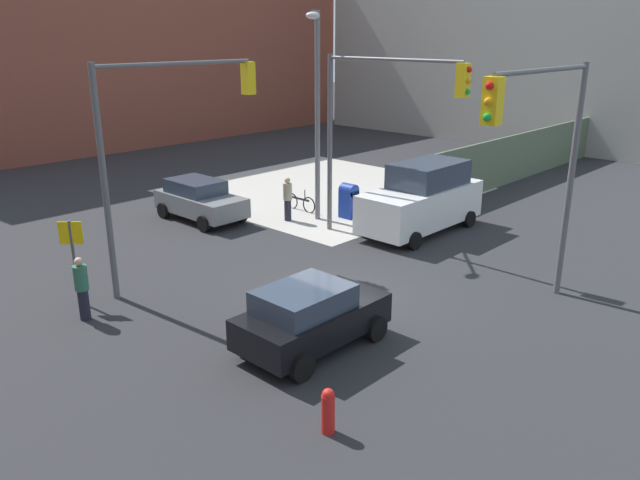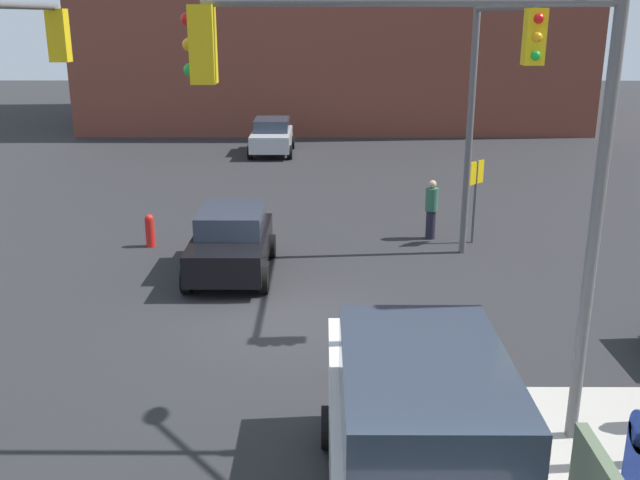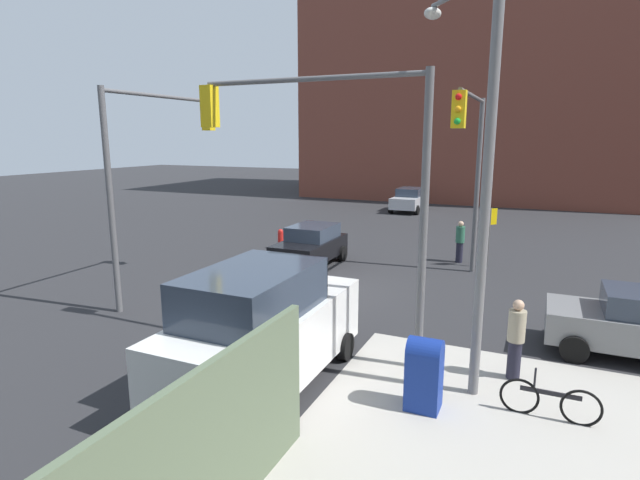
% 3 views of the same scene
% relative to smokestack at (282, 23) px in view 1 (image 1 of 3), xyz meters
% --- Properties ---
extents(ground_plane, '(120.00, 120.00, 0.00)m').
position_rel_smokestack_xyz_m(ground_plane, '(-26.24, -30.00, -8.01)').
color(ground_plane, '#28282B').
extents(sidewalk_corner, '(12.00, 12.00, 0.01)m').
position_rel_smokestack_xyz_m(sidewalk_corner, '(-17.24, -21.00, -8.01)').
color(sidewalk_corner, '#ADA89E').
rests_on(sidewalk_corner, ground).
extents(construction_fence, '(21.95, 0.12, 2.40)m').
position_rel_smokestack_xyz_m(construction_fence, '(-7.27, -26.80, -6.81)').
color(construction_fence, '#56664C').
rests_on(construction_fence, ground).
extents(building_warehouse_north, '(32.00, 18.00, 13.66)m').
position_rel_smokestack_xyz_m(building_warehouse_north, '(-15.02, 4.00, -1.19)').
color(building_warehouse_north, brown).
rests_on(building_warehouse_north, ground).
extents(building_loft_east, '(20.00, 24.00, 14.34)m').
position_rel_smokestack_xyz_m(building_loft_east, '(9.76, -18.29, -0.85)').
color(building_loft_east, '#9E9B93').
rests_on(building_loft_east, ground).
extents(smokestack, '(1.80, 1.80, 16.03)m').
position_rel_smokestack_xyz_m(smokestack, '(0.00, 0.00, 0.00)').
color(smokestack, brown).
rests_on(smokestack, ground).
extents(traffic_signal_nw_corner, '(5.54, 0.36, 6.50)m').
position_rel_smokestack_xyz_m(traffic_signal_nw_corner, '(-28.62, -25.50, -3.38)').
color(traffic_signal_nw_corner, '#59595B').
rests_on(traffic_signal_nw_corner, ground).
extents(traffic_signal_se_corner, '(5.13, 0.36, 6.50)m').
position_rel_smokestack_xyz_m(traffic_signal_se_corner, '(-23.68, -34.50, -3.41)').
color(traffic_signal_se_corner, '#59595B').
rests_on(traffic_signal_se_corner, ground).
extents(traffic_signal_ne_corner, '(0.36, 5.77, 6.50)m').
position_rel_smokestack_xyz_m(traffic_signal_ne_corner, '(-21.74, -27.71, -3.37)').
color(traffic_signal_ne_corner, '#59595B').
rests_on(traffic_signal_ne_corner, ground).
extents(street_lamp_corner, '(2.22, 1.83, 8.00)m').
position_rel_smokestack_xyz_m(street_lamp_corner, '(-21.32, -24.44, -3.31)').
color(street_lamp_corner, slate).
rests_on(street_lamp_corner, ground).
extents(warning_sign_two_way, '(0.48, 0.48, 2.40)m').
position_rel_smokestack_xyz_m(warning_sign_two_way, '(-31.64, -25.05, -6.38)').
color(warning_sign_two_way, '#4C4C4C').
rests_on(warning_sign_two_way, ground).
extents(mailbox_blue, '(0.56, 0.64, 1.43)m').
position_rel_smokestack_xyz_m(mailbox_blue, '(-20.04, -25.00, -7.25)').
color(mailbox_blue, navy).
rests_on(mailbox_blue, ground).
extents(fire_hydrant, '(0.26, 0.26, 0.94)m').
position_rel_smokestack_xyz_m(fire_hydrant, '(-31.24, -34.20, -7.53)').
color(fire_hydrant, red).
rests_on(fire_hydrant, ground).
extents(sedan_gray, '(2.02, 4.00, 1.62)m').
position_rel_smokestack_xyz_m(sedan_gray, '(-24.38, -20.83, -7.17)').
color(sedan_gray, slate).
rests_on(sedan_gray, ground).
extents(sedan_black, '(3.81, 2.02, 1.62)m').
position_rel_smokestack_xyz_m(sedan_black, '(-29.06, -31.63, -7.17)').
color(sedan_black, black).
rests_on(sedan_black, ground).
extents(van_white_delivery, '(5.40, 2.32, 2.62)m').
position_rel_smokestack_xyz_m(van_white_delivery, '(-19.51, -28.20, -6.73)').
color(van_white_delivery, white).
rests_on(van_white_delivery, ground).
extents(pedestrian_crossing, '(0.36, 0.36, 1.74)m').
position_rel_smokestack_xyz_m(pedestrian_crossing, '(-32.04, -26.20, -7.11)').
color(pedestrian_crossing, '#2D664C').
rests_on(pedestrian_crossing, ground).
extents(pedestrian_waiting, '(0.36, 0.36, 1.78)m').
position_rel_smokestack_xyz_m(pedestrian_waiting, '(-22.04, -23.50, -7.09)').
color(pedestrian_waiting, '#9E937A').
rests_on(pedestrian_waiting, ground).
extents(bicycle_leaning_on_fence, '(0.05, 1.75, 0.97)m').
position_rel_smokestack_xyz_m(bicycle_leaning_on_fence, '(-20.64, -22.80, -7.67)').
color(bicycle_leaning_on_fence, black).
rests_on(bicycle_leaning_on_fence, ground).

